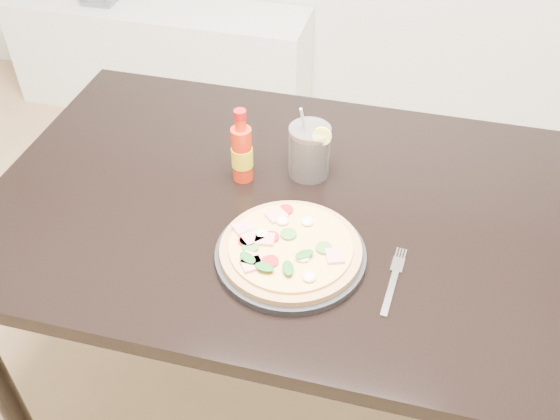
% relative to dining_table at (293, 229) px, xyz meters
% --- Properties ---
extents(dining_table, '(1.40, 0.90, 0.75)m').
position_rel_dining_table_xyz_m(dining_table, '(0.00, 0.00, 0.00)').
color(dining_table, black).
rests_on(dining_table, ground).
extents(plate, '(0.31, 0.31, 0.02)m').
position_rel_dining_table_xyz_m(plate, '(0.04, -0.17, 0.09)').
color(plate, black).
rests_on(plate, dining_table).
extents(pizza, '(0.29, 0.29, 0.03)m').
position_rel_dining_table_xyz_m(pizza, '(0.03, -0.17, 0.11)').
color(pizza, tan).
rests_on(pizza, plate).
extents(hot_sauce_bottle, '(0.06, 0.06, 0.19)m').
position_rel_dining_table_xyz_m(hot_sauce_bottle, '(-0.14, 0.06, 0.16)').
color(hot_sauce_bottle, red).
rests_on(hot_sauce_bottle, dining_table).
extents(cola_cup, '(0.10, 0.10, 0.19)m').
position_rel_dining_table_xyz_m(cola_cup, '(0.01, 0.12, 0.14)').
color(cola_cup, black).
rests_on(cola_cup, dining_table).
extents(fork, '(0.03, 0.19, 0.00)m').
position_rel_dining_table_xyz_m(fork, '(0.25, -0.18, 0.09)').
color(fork, silver).
rests_on(fork, dining_table).
extents(media_console, '(1.40, 0.34, 0.50)m').
position_rel_dining_table_xyz_m(media_console, '(-0.98, 1.43, -0.42)').
color(media_console, white).
rests_on(media_console, ground).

